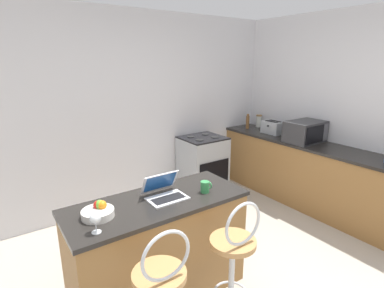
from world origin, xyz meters
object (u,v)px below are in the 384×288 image
object	(u,v)px
bar_stool_far	(233,267)
mug_green	(205,187)
pepper_mill	(248,122)
stove_range	(203,166)
storage_jar	(259,121)
laptop	(164,191)
microwave	(305,132)
toaster	(273,127)
fruit_bowl	(98,211)
wine_glass_tall	(95,219)

from	to	relation	value
bar_stool_far	mug_green	bearing A→B (deg)	78.10
pepper_mill	stove_range	bearing A→B (deg)	-177.26
storage_jar	stove_range	bearing A→B (deg)	-178.37
laptop	microwave	distance (m)	2.47
laptop	pepper_mill	size ratio (longest dim) A/B	1.28
toaster	laptop	bearing A→B (deg)	-158.36
microwave	fruit_bowl	xyz separation A→B (m)	(-2.98, -0.41, -0.11)
wine_glass_tall	laptop	bearing A→B (deg)	18.52
microwave	stove_range	bearing A→B (deg)	134.62
pepper_mill	microwave	bearing A→B (deg)	-87.70
stove_range	storage_jar	size ratio (longest dim) A/B	4.42
microwave	wine_glass_tall	xyz separation A→B (m)	(-3.07, -0.61, -0.05)
microwave	wine_glass_tall	bearing A→B (deg)	-168.79
mug_green	stove_range	bearing A→B (deg)	53.67
mug_green	storage_jar	xyz separation A→B (m)	(2.32, 1.56, 0.05)
mug_green	storage_jar	world-z (taller)	storage_jar
fruit_bowl	wine_glass_tall	distance (m)	0.22
bar_stool_far	storage_jar	size ratio (longest dim) A/B	5.18
bar_stool_far	laptop	distance (m)	0.78
stove_range	fruit_bowl	size ratio (longest dim) A/B	3.90
storage_jar	toaster	bearing A→B (deg)	-110.91
wine_glass_tall	pepper_mill	bearing A→B (deg)	28.71
bar_stool_far	wine_glass_tall	xyz separation A→B (m)	(-0.85, 0.40, 0.49)
stove_range	wine_glass_tall	distance (m)	2.68
laptop	stove_range	size ratio (longest dim) A/B	0.35
stove_range	pepper_mill	size ratio (longest dim) A/B	3.67
pepper_mill	mug_green	bearing A→B (deg)	-142.83
laptop	pepper_mill	xyz separation A→B (m)	(2.40, 1.45, 0.07)
microwave	bar_stool_far	bearing A→B (deg)	-155.57
stove_range	mug_green	distance (m)	1.95
microwave	toaster	distance (m)	0.59
bar_stool_far	wine_glass_tall	distance (m)	1.06
bar_stool_far	pepper_mill	xyz separation A→B (m)	(2.17, 2.05, 0.50)
toaster	wine_glass_tall	xyz separation A→B (m)	(-3.10, -1.19, 0.00)
bar_stool_far	stove_range	bearing A→B (deg)	58.68
mug_green	toaster	bearing A→B (deg)	27.21
laptop	wine_glass_tall	distance (m)	0.66
bar_stool_far	pepper_mill	distance (m)	3.03
laptop	toaster	world-z (taller)	laptop
wine_glass_tall	toaster	bearing A→B (deg)	21.02
stove_range	laptop	bearing A→B (deg)	-135.98
wine_glass_tall	storage_jar	size ratio (longest dim) A/B	0.69
laptop	stove_range	bearing A→B (deg)	44.02
bar_stool_far	pepper_mill	world-z (taller)	pepper_mill
fruit_bowl	storage_jar	distance (m)	3.50
microwave	toaster	bearing A→B (deg)	86.57
microwave	wine_glass_tall	distance (m)	3.13
bar_stool_far	toaster	bearing A→B (deg)	35.26
laptop	fruit_bowl	bearing A→B (deg)	-178.97
laptop	wine_glass_tall	xyz separation A→B (m)	(-0.63, -0.21, 0.05)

